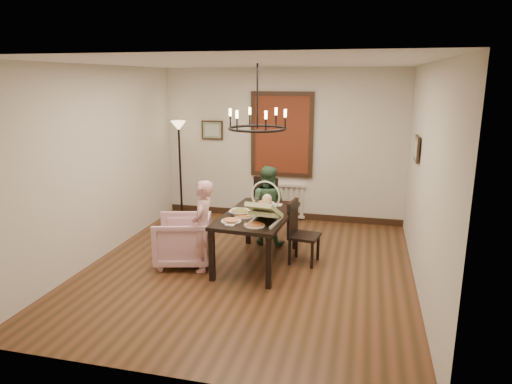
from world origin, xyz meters
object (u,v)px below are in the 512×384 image
at_px(elderly_woman, 203,234).
at_px(chair_right, 305,232).
at_px(armchair, 183,240).
at_px(seated_man, 267,212).
at_px(drinking_glass, 256,206).
at_px(dining_table, 257,219).
at_px(baby_bouncer, 265,209).
at_px(chair_far, 261,208).
at_px(floor_lamp, 180,171).

bearing_deg(elderly_woman, chair_right, 109.80).
bearing_deg(armchair, seated_man, 123.54).
relative_size(armchair, drinking_glass, 6.00).
bearing_deg(drinking_glass, dining_table, -68.70).
distance_m(seated_man, drinking_glass, 0.76).
height_order(baby_bouncer, drinking_glass, baby_bouncer).
relative_size(chair_far, floor_lamp, 0.55).
xyz_separation_m(chair_right, seated_man, (-0.70, 0.67, 0.07)).
distance_m(chair_far, armchair, 1.64).
distance_m(elderly_woman, baby_bouncer, 0.95).
relative_size(chair_right, baby_bouncer, 1.56).
height_order(seated_man, floor_lamp, floor_lamp).
xyz_separation_m(seated_man, floor_lamp, (-1.93, 1.07, 0.37)).
bearing_deg(chair_right, baby_bouncer, 148.42).
xyz_separation_m(chair_far, armchair, (-0.83, -1.41, -0.15)).
bearing_deg(seated_man, dining_table, 100.05).
height_order(chair_far, baby_bouncer, baby_bouncer).
distance_m(dining_table, chair_far, 1.18).
bearing_deg(elderly_woman, seated_man, 149.42).
distance_m(armchair, elderly_woman, 0.44).
relative_size(dining_table, floor_lamp, 0.92).
height_order(dining_table, baby_bouncer, baby_bouncer).
relative_size(chair_far, baby_bouncer, 1.69).
distance_m(dining_table, elderly_woman, 0.79).
distance_m(dining_table, baby_bouncer, 0.50).
xyz_separation_m(dining_table, seated_man, (-0.05, 0.85, -0.13)).
xyz_separation_m(armchair, seated_man, (0.99, 1.11, 0.18)).
height_order(elderly_woman, baby_bouncer, baby_bouncer).
bearing_deg(floor_lamp, chair_right, -33.47).
relative_size(chair_right, armchair, 1.18).
distance_m(armchair, floor_lamp, 2.44).
bearing_deg(armchair, chair_far, 134.96).
xyz_separation_m(chair_far, elderly_woman, (-0.46, -1.56, 0.03)).
height_order(seated_man, baby_bouncer, baby_bouncer).
relative_size(armchair, elderly_woman, 0.73).
xyz_separation_m(dining_table, chair_far, (-0.21, 1.15, -0.17)).
xyz_separation_m(elderly_woman, floor_lamp, (-1.31, 2.33, 0.37)).
relative_size(dining_table, elderly_woman, 1.56).
bearing_deg(armchair, chair_right, 90.05).
xyz_separation_m(dining_table, floor_lamp, (-1.98, 1.93, 0.24)).
xyz_separation_m(armchair, floor_lamp, (-0.94, 2.18, 0.55)).
bearing_deg(elderly_woman, baby_bouncer, 87.98).
bearing_deg(chair_far, floor_lamp, 166.37).
distance_m(dining_table, armchair, 1.12).
distance_m(elderly_woman, seated_man, 1.40).
xyz_separation_m(dining_table, chair_right, (0.65, 0.19, -0.20)).
height_order(armchair, drinking_glass, drinking_glass).
relative_size(armchair, floor_lamp, 0.43).
bearing_deg(baby_bouncer, chair_far, 111.16).
distance_m(chair_far, elderly_woman, 1.62).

